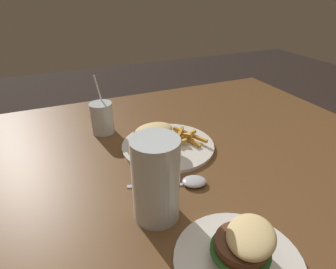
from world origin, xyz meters
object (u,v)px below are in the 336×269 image
beer_glass (156,181)px  spoon (190,182)px  meal_plate_near (161,141)px  juice_glass (102,119)px  meal_plate_far (241,253)px

beer_glass → spoon: 0.15m
meal_plate_near → spoon: 0.18m
meal_plate_near → juice_glass: (0.13, -0.17, 0.02)m
beer_glass → juice_glass: size_ratio=0.99×
meal_plate_near → meal_plate_far: size_ratio=1.20×
meal_plate_near → juice_glass: juice_glass is taller
juice_glass → meal_plate_far: 0.59m
spoon → meal_plate_far: 0.23m
spoon → beer_glass: bearing=-132.3°
beer_glass → spoon: bearing=-151.9°
meal_plate_near → meal_plate_far: bearing=87.5°
juice_glass → meal_plate_far: bearing=101.2°
juice_glass → spoon: 0.38m
spoon → meal_plate_far: meal_plate_far is taller
meal_plate_far → spoon: bearing=-94.8°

